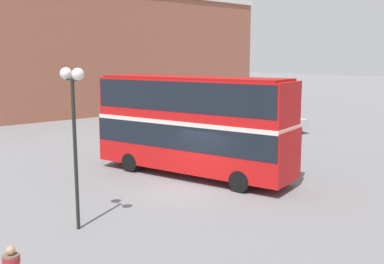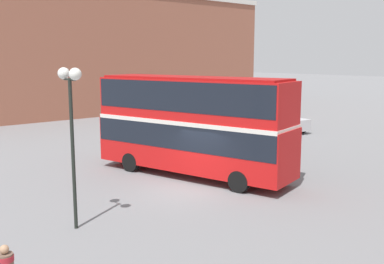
% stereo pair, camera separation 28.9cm
% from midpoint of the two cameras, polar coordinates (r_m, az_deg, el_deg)
% --- Properties ---
extents(ground_plane, '(240.00, 240.00, 0.00)m').
position_cam_midpoint_polar(ground_plane, '(19.59, -1.17, -7.58)').
color(ground_plane, slate).
extents(building_row_left, '(10.96, 38.06, 12.61)m').
position_cam_midpoint_polar(building_row_left, '(50.50, -12.23, 9.91)').
color(building_row_left, '#935642').
rests_on(building_row_left, ground_plane).
extents(double_decker_bus, '(10.41, 4.95, 4.83)m').
position_cam_midpoint_polar(double_decker_bus, '(21.60, -0.38, 1.52)').
color(double_decker_bus, red).
rests_on(double_decker_bus, ground_plane).
extents(parked_car_kerb_near, '(4.17, 2.27, 1.60)m').
position_cam_midpoint_polar(parked_car_kerb_near, '(35.67, 10.95, 1.35)').
color(parked_car_kerb_near, silver).
rests_on(parked_car_kerb_near, ground_plane).
extents(street_lamp_twin_globe, '(1.24, 0.40, 5.42)m').
position_cam_midpoint_polar(street_lamp_twin_globe, '(15.08, -15.39, 3.48)').
color(street_lamp_twin_globe, black).
rests_on(street_lamp_twin_globe, ground_plane).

